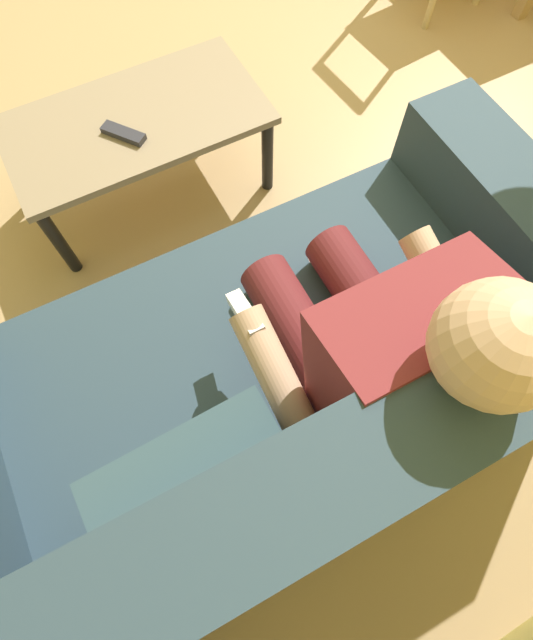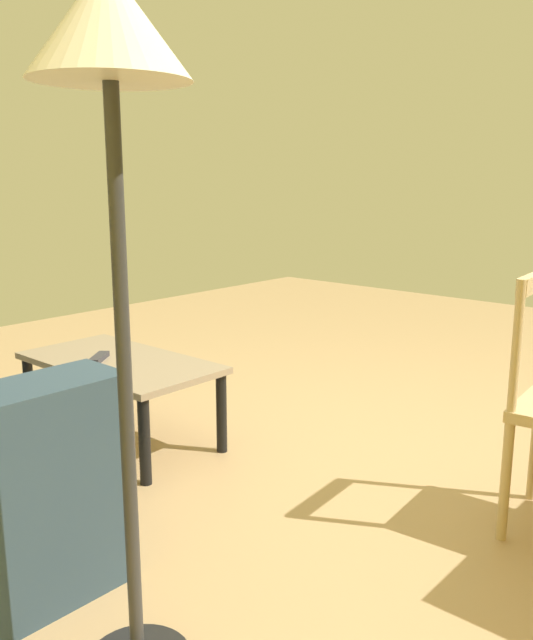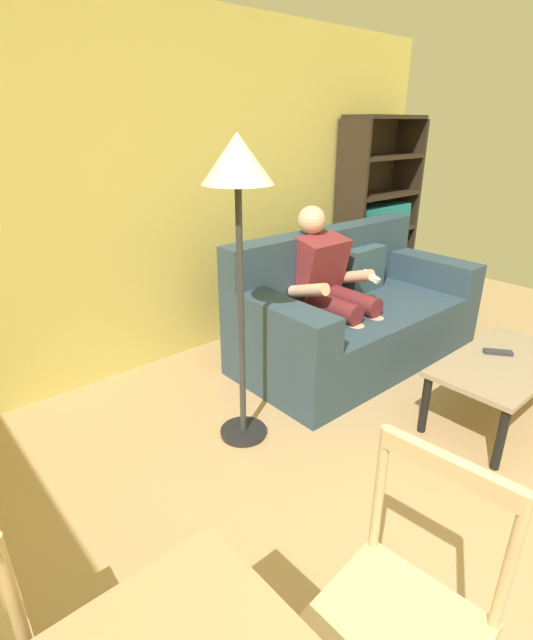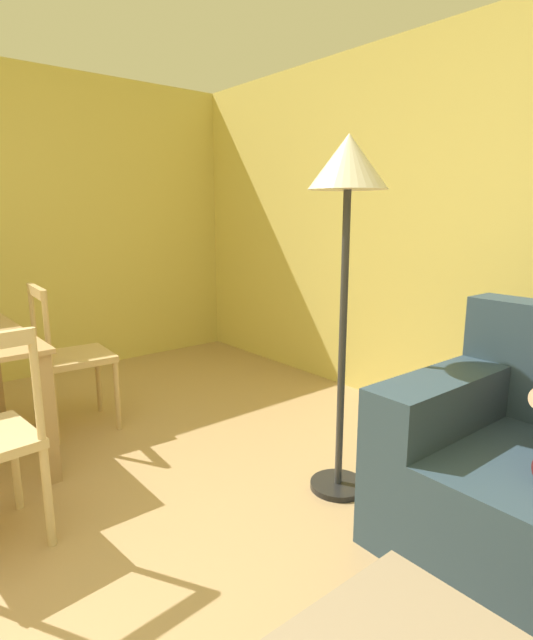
# 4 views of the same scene
# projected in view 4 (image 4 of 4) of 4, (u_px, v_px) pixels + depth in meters

# --- Properties ---
(wall_back) EXTENTS (6.09, 0.12, 2.51)m
(wall_back) POSITION_uv_depth(u_px,v_px,m) (504.00, 232.00, 2.99)
(wall_back) COLOR #DBC660
(wall_back) RESTS_ON ground_plane
(dining_chair_near_wall) EXTENTS (0.45, 0.45, 0.94)m
(dining_chair_near_wall) POSITION_uv_depth(u_px,v_px,m) (70.00, 358.00, 3.18)
(dining_chair_near_wall) COLOR tan
(dining_chair_near_wall) RESTS_ON ground_plane
(floor_lamp) EXTENTS (0.36, 0.36, 1.71)m
(floor_lamp) POSITION_uv_depth(u_px,v_px,m) (347.00, 197.00, 2.25)
(floor_lamp) COLOR black
(floor_lamp) RESTS_ON ground_plane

